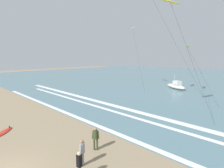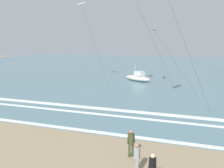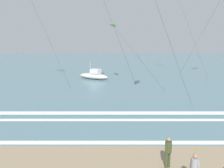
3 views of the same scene
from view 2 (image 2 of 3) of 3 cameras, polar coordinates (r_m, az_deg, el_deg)
The scene contains 10 objects.
ocean_surface at distance 60.45m, azimuth 14.63°, elevation 3.62°, with size 140.00×90.00×0.01m, color slate.
wave_foam_shoreline at distance 17.32m, azimuth 1.61°, elevation -11.90°, with size 49.49×0.52×0.01m, color white.
wave_foam_mid_break at distance 20.86m, azimuth 7.04°, elevation -8.09°, with size 49.65×0.54×0.01m, color white.
wave_foam_outer_break at distance 22.59m, azimuth 6.81°, elevation -6.66°, with size 57.32×0.87×0.01m, color white.
surfer_left_near at distance 11.55m, azimuth 9.50°, elevation -18.75°, with size 0.46×0.38×1.60m.
surfer_foreground_main at distance 12.43m, azimuth 5.87°, elevation -16.44°, with size 0.35×0.48×1.60m.
surfer_mid_group at distance 14.04m, azimuth 4.51°, elevation -13.19°, with size 0.44×0.40×1.60m.
kite_lime_high_left at distance 35.25m, azimuth 9.84°, elevation 12.42°, with size 6.97×6.65×8.27m.
kite_white_high_right at distance 39.40m, azimuth -7.27°, elevation 18.15°, with size 7.53×5.56×12.36m.
offshore_boat at distance 39.96m, azimuth 6.09°, elevation 1.49°, with size 5.34×4.13×2.70m.
Camera 2 is at (4.52, -7.02, 6.51)m, focal length 38.84 mm.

